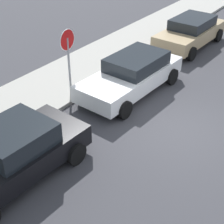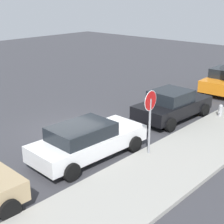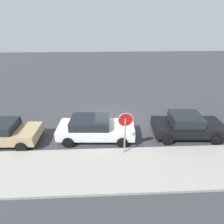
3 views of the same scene
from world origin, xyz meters
TOP-DOWN VIEW (x-y plane):
  - ground_plane at (0.00, 0.00)m, footprint 60.00×60.00m
  - sidewalk_curb at (0.00, 5.23)m, footprint 32.00×2.91m
  - stop_sign at (-0.47, 4.16)m, footprint 0.76×0.08m
  - parked_car_white at (1.18, 2.54)m, footprint 4.66×2.17m
  - parked_car_black at (-4.53, 2.54)m, footprint 4.32×2.23m
  - fire_hydrant at (-6.23, 4.26)m, footprint 0.30×0.22m

SIDE VIEW (x-z plane):
  - ground_plane at x=0.00m, z-range 0.00..0.00m
  - sidewalk_curb at x=0.00m, z-range 0.00..0.14m
  - fire_hydrant at x=-6.23m, z-range 0.00..0.72m
  - parked_car_white at x=1.18m, z-range 0.03..1.42m
  - parked_car_black at x=-4.53m, z-range 0.00..1.48m
  - stop_sign at x=-0.47m, z-range 0.48..3.07m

